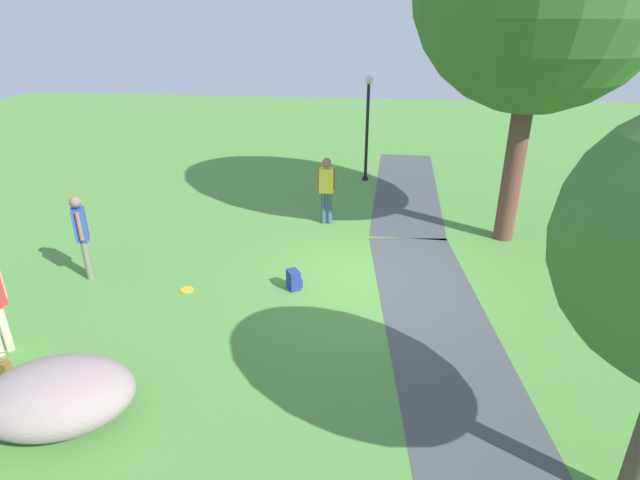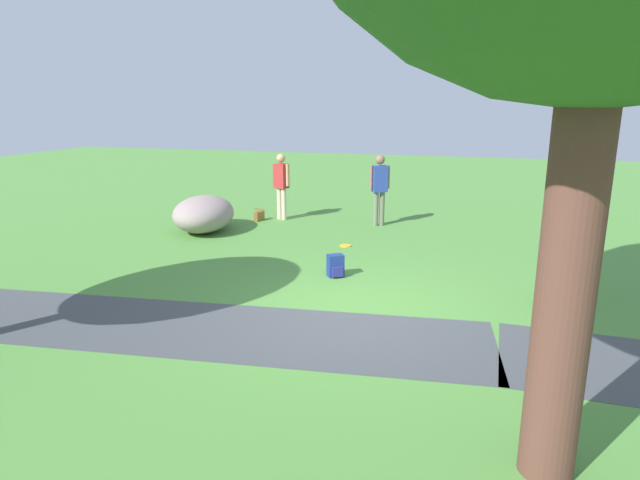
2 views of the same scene
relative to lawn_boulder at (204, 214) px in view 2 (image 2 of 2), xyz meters
name	(u,v)px [view 2 (image 2 of 2)]	position (x,y,z in m)	size (l,w,h in m)	color
ground_plane	(358,311)	(-4.65, 4.01, -0.43)	(48.00, 48.00, 0.00)	#528E3D
footpath_segment_mid	(200,328)	(-2.67, 5.25, -0.42)	(8.15, 2.68, 0.01)	#46484E
lawn_boulder	(204,214)	(0.00, 0.00, 0.00)	(1.84, 2.25, 0.86)	gray
woman_with_handbag	(281,182)	(-1.32, -1.82, 0.58)	(0.49, 0.36, 1.73)	beige
man_near_boulder	(553,239)	(-7.42, 2.77, 0.58)	(0.24, 0.52, 1.73)	#365270
passerby_on_path	(380,185)	(-3.92, -1.80, 0.60)	(0.46, 0.38, 1.77)	slate
handbag_on_grass	(259,215)	(-0.81, -1.48, -0.29)	(0.33, 0.34, 0.31)	brown
backpack_by_boulder	(189,215)	(0.85, -0.81, -0.24)	(0.34, 0.35, 0.40)	maroon
spare_backpack_on_lawn	(336,266)	(-3.91, 2.49, -0.24)	(0.34, 0.35, 0.40)	navy
frisbee_on_grass	(346,246)	(-3.59, 0.40, -0.42)	(0.26, 0.26, 0.02)	gold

